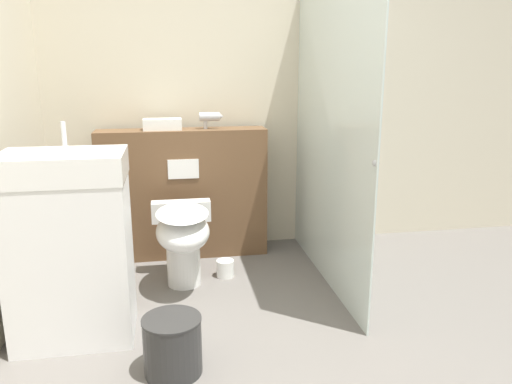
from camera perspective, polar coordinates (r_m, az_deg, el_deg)
wall_back at (r=3.89m, az=-3.91°, el=11.85°), size 8.00×0.06×2.50m
partition_panel at (r=3.77m, az=-8.24°, el=-0.17°), size 1.23×0.24×0.96m
shower_glass at (r=3.25m, az=8.34°, el=6.50°), size 0.04×1.57×1.97m
toilet at (r=3.25m, az=-8.36°, el=-4.94°), size 0.40×0.61×0.53m
sink_vanity at (r=2.76m, az=-20.46°, el=-5.96°), size 0.61×0.42×1.14m
hair_drier at (r=3.69m, az=-5.24°, el=8.51°), size 0.18×0.06×0.12m
folded_towel at (r=3.67m, az=-10.65°, el=7.61°), size 0.27×0.13×0.08m
spare_toilet_roll at (r=3.48m, az=-3.54°, el=-8.70°), size 0.12×0.12×0.12m
waste_bin at (r=2.48m, az=-9.51°, el=-16.91°), size 0.28×0.28×0.28m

